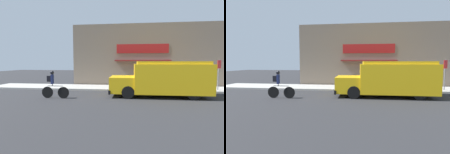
{
  "view_description": "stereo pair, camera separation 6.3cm",
  "coord_description": "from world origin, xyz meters",
  "views": [
    {
      "loc": [
        -1.89,
        -12.98,
        2.17
      ],
      "look_at": [
        -3.47,
        -0.2,
        1.1
      ],
      "focal_mm": 28.0,
      "sensor_mm": 36.0,
      "label": 1
    },
    {
      "loc": [
        -1.83,
        -12.98,
        2.17
      ],
      "look_at": [
        -3.47,
        -0.2,
        1.1
      ],
      "focal_mm": 28.0,
      "sensor_mm": 36.0,
      "label": 2
    }
  ],
  "objects": [
    {
      "name": "trash_bin",
      "position": [
        -2.24,
        2.0,
        0.57
      ],
      "size": [
        0.63,
        0.63,
        0.88
      ],
      "color": "slate",
      "rests_on": "sidewalk"
    },
    {
      "name": "cyclist",
      "position": [
        -6.72,
        -2.98,
        0.82
      ],
      "size": [
        1.72,
        0.23,
        1.68
      ],
      "rotation": [
        0.0,
        0.0,
        -0.0
      ],
      "color": "black",
      "rests_on": "ground_plane"
    },
    {
      "name": "storefront",
      "position": [
        -0.04,
        2.92,
        2.81
      ],
      "size": [
        14.95,
        0.93,
        5.63
      ],
      "color": "#756656",
      "rests_on": "ground_plane"
    },
    {
      "name": "school_bus",
      "position": [
        0.0,
        -1.53,
        1.16
      ],
      "size": [
        6.14,
        2.85,
        2.24
      ],
      "rotation": [
        0.0,
        0.0,
        0.01
      ],
      "color": "yellow",
      "rests_on": "ground_plane"
    },
    {
      "name": "sidewalk",
      "position": [
        0.0,
        1.37,
        0.07
      ],
      "size": [
        28.0,
        2.73,
        0.13
      ],
      "color": "#ADAAA3",
      "rests_on": "ground_plane"
    },
    {
      "name": "stop_sign_post",
      "position": [
        4.32,
        0.66,
        1.65
      ],
      "size": [
        0.45,
        0.45,
        2.26
      ],
      "color": "slate",
      "rests_on": "sidewalk"
    },
    {
      "name": "ground_plane",
      "position": [
        0.0,
        0.0,
        0.0
      ],
      "size": [
        70.0,
        70.0,
        0.0
      ],
      "primitive_type": "plane",
      "color": "#2B2B2D"
    }
  ]
}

